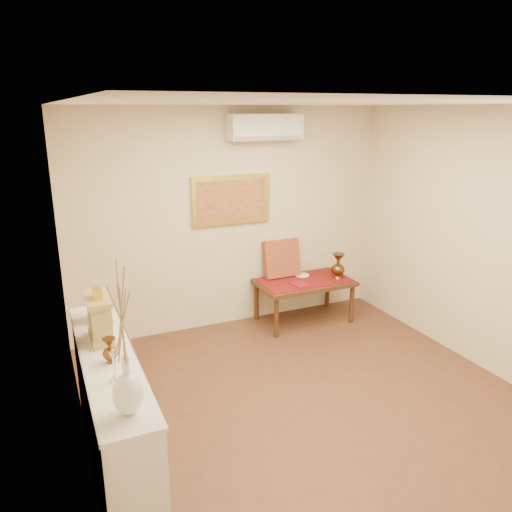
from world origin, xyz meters
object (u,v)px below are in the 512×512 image
wooden_chest (97,305)px  low_table (304,286)px  mantel_clock (100,318)px  white_vase (123,340)px  display_ledge (113,414)px  brass_urn_tall (338,263)px

wooden_chest → low_table: size_ratio=0.20×
mantel_clock → low_table: (2.68, 1.61, -0.67)m
low_table → white_vase: bearing=-134.9°
display_ledge → wooden_chest: size_ratio=8.28×
wooden_chest → mantel_clock: bearing=-93.5°
white_vase → mantel_clock: white_vase is taller
white_vase → wooden_chest: (0.01, 1.46, -0.34)m
brass_urn_tall → mantel_clock: mantel_clock is taller
display_ledge → low_table: 3.27m
mantel_clock → brass_urn_tall: bearing=26.0°
white_vase → low_table: (2.66, 2.67, -0.96)m
white_vase → display_ledge: white_vase is taller
white_vase → brass_urn_tall: white_vase is taller
wooden_chest → brass_urn_tall: bearing=19.8°
white_vase → brass_urn_tall: size_ratio=2.32×
low_table → mantel_clock: bearing=-148.9°
wooden_chest → display_ledge: bearing=-92.1°
mantel_clock → low_table: size_ratio=0.34×
display_ledge → mantel_clock: 0.71m
brass_urn_tall → low_table: (-0.43, 0.10, -0.27)m
white_vase → low_table: bearing=45.1°
display_ledge → brass_urn_tall: bearing=29.8°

